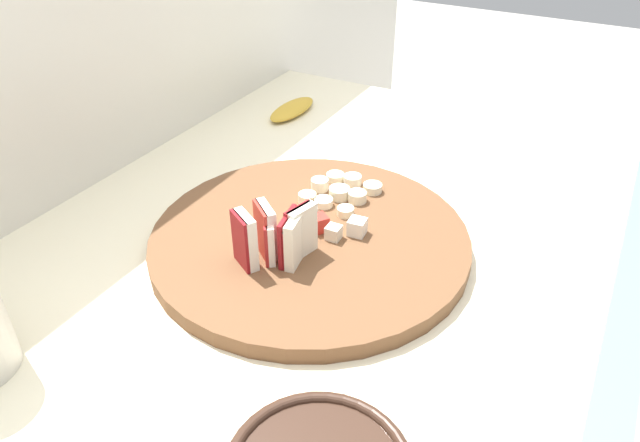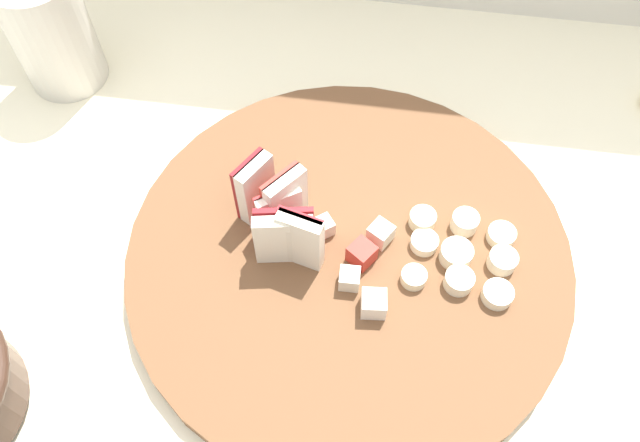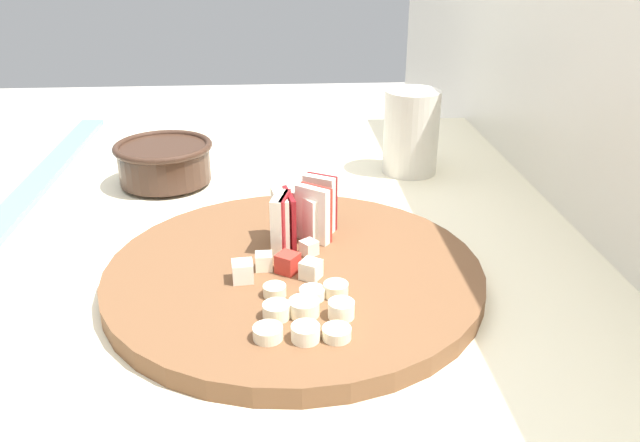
{
  "view_description": "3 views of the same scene",
  "coord_description": "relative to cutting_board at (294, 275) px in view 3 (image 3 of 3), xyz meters",
  "views": [
    {
      "loc": [
        -0.49,
        -0.29,
        1.37
      ],
      "look_at": [
        0.03,
        -0.01,
        0.97
      ],
      "focal_mm": 33.43,
      "sensor_mm": 36.0,
      "label": 1
    },
    {
      "loc": [
        0.06,
        -0.27,
        1.45
      ],
      "look_at": [
        0.01,
        0.03,
        0.96
      ],
      "focal_mm": 36.25,
      "sensor_mm": 36.0,
      "label": 2
    },
    {
      "loc": [
        0.64,
        0.0,
        1.27
      ],
      "look_at": [
        0.03,
        0.04,
        0.99
      ],
      "focal_mm": 36.25,
      "sensor_mm": 36.0,
      "label": 3
    }
  ],
  "objects": [
    {
      "name": "tile_backsplash",
      "position": [
        -0.04,
        0.38,
        -0.26
      ],
      "size": [
        2.4,
        0.04,
        1.35
      ],
      "primitive_type": "cube",
      "color": "silver",
      "rests_on": "ground"
    },
    {
      "name": "cutting_board",
      "position": [
        0.0,
        0.0,
        0.0
      ],
      "size": [
        0.4,
        0.4,
        0.02
      ],
      "primitive_type": "cylinder",
      "color": "brown",
      "rests_on": "tiled_countertop"
    },
    {
      "name": "apple_wedge_fan",
      "position": [
        -0.06,
        0.01,
        0.04
      ],
      "size": [
        0.09,
        0.08,
        0.07
      ],
      "color": "maroon",
      "rests_on": "cutting_board"
    },
    {
      "name": "apple_dice_pile",
      "position": [
        0.01,
        -0.01,
        0.02
      ],
      "size": [
        0.08,
        0.09,
        0.02
      ],
      "color": "#EFE5CC",
      "rests_on": "cutting_board"
    },
    {
      "name": "banana_slice_rows",
      "position": [
        0.1,
        0.01,
        0.02
      ],
      "size": [
        0.1,
        0.09,
        0.02
      ],
      "color": "beige",
      "rests_on": "cutting_board"
    },
    {
      "name": "ceramic_bowl",
      "position": [
        -0.3,
        -0.18,
        0.03
      ],
      "size": [
        0.14,
        0.14,
        0.06
      ],
      "color": "#382319",
      "rests_on": "tiled_countertop"
    },
    {
      "name": "small_jar",
      "position": [
        -0.33,
        0.19,
        0.05
      ],
      "size": [
        0.08,
        0.08,
        0.13
      ],
      "primitive_type": "cylinder",
      "color": "beige",
      "rests_on": "tiled_countertop"
    }
  ]
}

